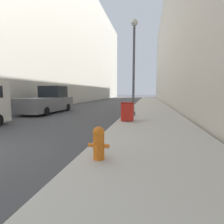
# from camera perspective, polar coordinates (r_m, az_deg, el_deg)

# --- Properties ---
(sidewalk_right) EXTENTS (3.96, 60.00, 0.14)m
(sidewalk_right) POSITION_cam_1_polar(r_m,az_deg,el_deg) (21.06, 12.51, 1.94)
(sidewalk_right) COLOR #B7B2A8
(sidewalk_right) RESTS_ON ground
(building_left_glass) EXTENTS (12.00, 60.00, 20.49)m
(building_left_glass) POSITION_cam_1_polar(r_m,az_deg,el_deg) (34.43, -18.58, 20.59)
(building_left_glass) COLOR beige
(building_left_glass) RESTS_ON ground
(building_right_stone) EXTENTS (12.00, 60.00, 18.66)m
(building_right_stone) POSITION_cam_1_polar(r_m,az_deg,el_deg) (31.13, 28.81, 19.95)
(building_right_stone) COLOR beige
(building_right_stone) RESTS_ON ground
(fire_hydrant) EXTENTS (0.51, 0.39, 0.78)m
(fire_hydrant) POSITION_cam_1_polar(r_m,az_deg,el_deg) (4.15, -4.39, -9.77)
(fire_hydrant) COLOR orange
(fire_hydrant) RESTS_ON sidewalk_right
(trash_bin) EXTENTS (0.67, 0.63, 1.03)m
(trash_bin) POSITION_cam_1_polar(r_m,az_deg,el_deg) (9.57, 5.07, 0.26)
(trash_bin) COLOR red
(trash_bin) RESTS_ON sidewalk_right
(lamppost) EXTENTS (0.45, 0.45, 6.21)m
(lamppost) POSITION_cam_1_polar(r_m,az_deg,el_deg) (11.98, 7.15, 17.19)
(lamppost) COLOR #4C4C51
(lamppost) RESTS_ON sidewalk_right
(pickup_truck) EXTENTS (2.09, 5.58, 2.22)m
(pickup_truck) POSITION_cam_1_polar(r_m,az_deg,el_deg) (15.55, -19.95, 3.23)
(pickup_truck) COLOR slate
(pickup_truck) RESTS_ON ground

